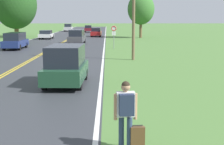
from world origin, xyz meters
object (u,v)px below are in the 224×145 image
object	(u,v)px
suitcase	(137,138)
tree_mid_treeline	(15,4)
traffic_sign	(114,31)
car_red_sedan_receding	(96,32)
car_white_sedan_mid_far	(46,34)
car_dark_blue_van_approaching	(15,40)
car_dark_grey_suv_mid_near	(77,36)
car_dark_green_van_nearest	(66,65)
hitchhiker_person	(126,108)
tree_left_verge	(141,9)
car_silver_suv_horizon	(68,27)
car_maroon_suv_distant	(88,28)

from	to	relation	value
suitcase	tree_mid_treeline	world-z (taller)	tree_mid_treeline
traffic_sign	car_red_sedan_receding	distance (m)	23.30
car_white_sedan_mid_far	car_dark_blue_van_approaching	bearing A→B (deg)	178.95
car_dark_grey_suv_mid_near	car_dark_green_van_nearest	bearing A→B (deg)	6.25
hitchhiker_person	car_dark_blue_van_approaching	xyz separation A→B (m)	(-10.59, 26.87, -0.16)
tree_mid_treeline	car_white_sedan_mid_far	size ratio (longest dim) A/B	2.45
tree_mid_treeline	car_dark_grey_suv_mid_near	distance (m)	19.57
car_red_sedan_receding	car_white_sedan_mid_far	bearing A→B (deg)	-47.91
tree_left_verge	car_dark_grey_suv_mid_near	xyz separation A→B (m)	(-9.87, -12.60, -3.93)
car_white_sedan_mid_far	car_red_sedan_receding	xyz separation A→B (m)	(7.96, 6.65, 0.06)
car_dark_blue_van_approaching	car_dark_grey_suv_mid_near	world-z (taller)	car_dark_grey_suv_mid_near
car_silver_suv_horizon	traffic_sign	bearing A→B (deg)	-167.61
car_dark_blue_van_approaching	car_white_sedan_mid_far	bearing A→B (deg)	-1.62
hitchhiker_person	car_red_sedan_receding	bearing A→B (deg)	-1.67
car_white_sedan_mid_far	car_dark_green_van_nearest	bearing A→B (deg)	-168.08
hitchhiker_person	car_silver_suv_horizon	world-z (taller)	car_silver_suv_horizon
car_red_sedan_receding	car_silver_suv_horizon	xyz separation A→B (m)	(-7.99, 23.58, 0.19)
suitcase	car_white_sedan_mid_far	bearing A→B (deg)	9.30
suitcase	car_silver_suv_horizon	bearing A→B (deg)	3.80
car_maroon_suv_distant	car_white_sedan_mid_far	bearing A→B (deg)	-13.67
traffic_sign	car_silver_suv_horizon	distance (m)	47.92
car_white_sedan_mid_far	suitcase	bearing A→B (deg)	-166.73
traffic_sign	car_dark_blue_van_approaching	world-z (taller)	traffic_sign
car_dark_green_van_nearest	car_maroon_suv_distant	distance (m)	60.54
car_white_sedan_mid_far	car_silver_suv_horizon	bearing A→B (deg)	-0.44
traffic_sign	hitchhiker_person	bearing A→B (deg)	-90.61
tree_left_verge	car_maroon_suv_distant	world-z (taller)	tree_left_verge
car_dark_grey_suv_mid_near	car_red_sedan_receding	xyz separation A→B (m)	(2.02, 16.25, -0.16)
traffic_sign	tree_left_verge	size ratio (longest dim) A/B	0.34
car_dark_blue_van_approaching	tree_mid_treeline	bearing A→B (deg)	14.39
tree_mid_treeline	car_red_sedan_receding	distance (m)	15.10
car_dark_blue_van_approaching	car_silver_suv_horizon	xyz separation A→B (m)	(0.12, 47.09, 0.06)
car_dark_grey_suv_mid_near	car_maroon_suv_distant	size ratio (longest dim) A/B	1.19
car_dark_grey_suv_mid_near	car_silver_suv_horizon	xyz separation A→B (m)	(-5.98, 39.82, 0.04)
tree_mid_treeline	car_white_sedan_mid_far	xyz separation A→B (m)	(6.21, -4.99, -5.01)
hitchhiker_person	car_maroon_suv_distant	size ratio (longest dim) A/B	0.45
tree_left_verge	tree_mid_treeline	bearing A→B (deg)	174.87
hitchhiker_person	traffic_sign	xyz separation A→B (m)	(0.29, 27.27, 0.82)
suitcase	car_red_sedan_receding	world-z (taller)	car_red_sedan_receding
traffic_sign	tree_left_verge	world-z (taller)	tree_left_verge
car_white_sedan_mid_far	car_red_sedan_receding	distance (m)	10.37
car_dark_blue_van_approaching	tree_left_verge	bearing A→B (deg)	-39.89
car_dark_blue_van_approaching	car_dark_grey_suv_mid_near	size ratio (longest dim) A/B	1.02
car_dark_grey_suv_mid_near	car_silver_suv_horizon	distance (m)	40.27
car_maroon_suv_distant	tree_mid_treeline	bearing A→B (deg)	-31.71
car_silver_suv_horizon	tree_mid_treeline	bearing A→B (deg)	165.68
traffic_sign	tree_mid_treeline	bearing A→B (deg)	128.29
traffic_sign	car_silver_suv_horizon	world-z (taller)	traffic_sign
tree_left_verge	car_silver_suv_horizon	bearing A→B (deg)	120.21
hitchhiker_person	car_white_sedan_mid_far	world-z (taller)	hitchhiker_person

